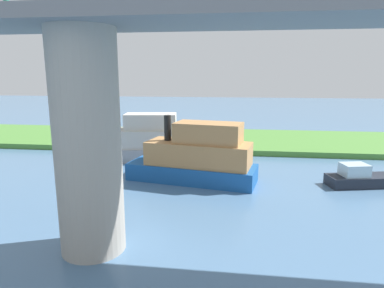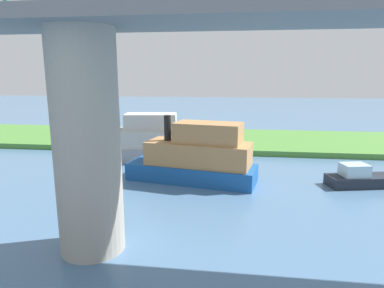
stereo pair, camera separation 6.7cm
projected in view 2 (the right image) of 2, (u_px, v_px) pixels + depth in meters
ground_plane at (201, 155)px, 30.26m from camera, size 160.00×160.00×0.00m
grassy_bank at (207, 139)px, 36.03m from camera, size 80.00×12.00×0.50m
bridge_pylon at (87, 145)px, 13.02m from camera, size 2.58×2.58×8.80m
bridge_span at (79, 12)px, 12.05m from camera, size 59.04×4.30×3.25m
person_on_bank at (241, 137)px, 32.40m from camera, size 0.41×0.41×1.39m
mooring_post at (175, 140)px, 31.83m from camera, size 0.20×0.20×1.08m
motorboat_white at (196, 157)px, 22.47m from camera, size 9.02×4.45×4.41m
pontoon_yellow at (141, 141)px, 28.14m from camera, size 8.73×3.93×4.30m
riverboat_paddlewheel at (360, 178)px, 21.61m from camera, size 4.67×2.50×1.48m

